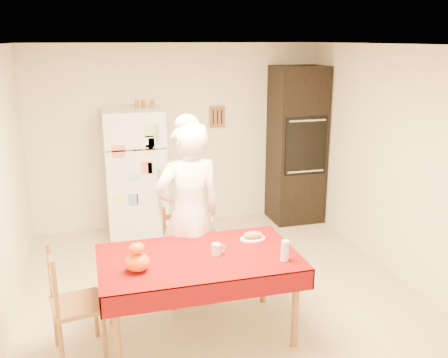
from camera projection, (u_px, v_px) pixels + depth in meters
name	position (u px, v px, depth m)	size (l,w,h in m)	color
floor	(222.00, 296.00, 5.13)	(4.50, 4.50, 0.00)	#BFAC8A
room_shell	(221.00, 141.00, 4.69)	(4.02, 4.52, 2.51)	beige
refrigerator	(135.00, 174.00, 6.48)	(0.75, 0.74, 1.70)	white
oven_cabinet	(297.00, 145.00, 7.04)	(0.70, 0.62, 2.20)	black
dining_table	(199.00, 263.00, 4.28)	(1.70, 1.00, 0.76)	brown
chair_far	(185.00, 250.00, 5.00)	(0.44, 0.42, 0.95)	brown
chair_left	(69.00, 300.00, 4.05)	(0.46, 0.48, 0.95)	brown
seated_woman	(189.00, 216.00, 4.77)	(0.67, 0.44, 1.84)	white
coffee_mug	(216.00, 249.00, 4.27)	(0.08, 0.08, 0.10)	silver
pumpkin_lower	(137.00, 262.00, 3.97)	(0.20, 0.20, 0.15)	red
pumpkin_upper	(137.00, 248.00, 3.94)	(0.12, 0.12, 0.09)	#C54004
wine_glass	(285.00, 251.00, 4.16)	(0.07, 0.07, 0.18)	silver
bread_plate	(253.00, 239.00, 4.60)	(0.24, 0.24, 0.02)	white
bread_loaf	(253.00, 235.00, 4.59)	(0.18, 0.10, 0.06)	#A48151
spice_jar_left	(137.00, 104.00, 6.30)	(0.05, 0.05, 0.10)	#905F1A
spice_jar_mid	(143.00, 104.00, 6.32)	(0.05, 0.05, 0.10)	brown
spice_jar_right	(152.00, 104.00, 6.34)	(0.05, 0.05, 0.10)	#99601B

